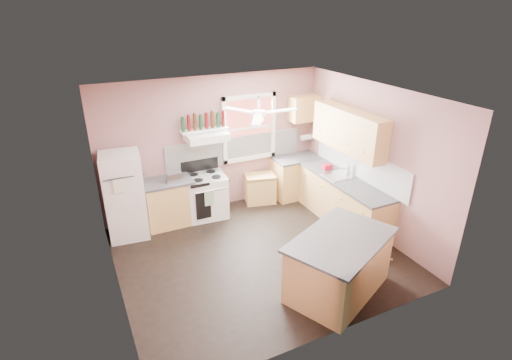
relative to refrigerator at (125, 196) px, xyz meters
name	(u,v)px	position (x,y,z in m)	size (l,w,h in m)	color
floor	(258,255)	(1.85, -1.61, -0.79)	(4.50, 4.50, 0.00)	black
ceiling	(259,96)	(1.85, -1.61, 1.91)	(4.50, 4.50, 0.00)	white
wall_back	(214,144)	(1.85, 0.41, 0.56)	(4.50, 0.05, 2.70)	#8F6260
wall_right	(373,159)	(4.12, -1.61, 0.56)	(0.05, 4.00, 2.70)	#8F6260
wall_left	(106,213)	(-0.43, -1.61, 0.56)	(0.05, 4.00, 2.70)	#8F6260
backsplash_back	(235,150)	(2.30, 0.37, 0.39)	(2.90, 0.03, 0.55)	white
backsplash_right	(359,163)	(4.08, -1.31, 0.39)	(0.03, 2.60, 0.55)	white
window_view	(249,128)	(2.60, 0.37, 0.81)	(1.00, 0.02, 1.20)	brown
window_frame	(249,128)	(2.60, 0.34, 0.81)	(1.16, 0.07, 1.36)	white
refrigerator	(125,196)	(0.00, 0.00, 0.00)	(0.67, 0.65, 1.58)	white
base_cabinet_left	(169,203)	(0.79, 0.09, -0.36)	(0.90, 0.60, 0.86)	tan
counter_left	(167,182)	(0.79, 0.09, 0.09)	(0.92, 0.62, 0.04)	#404042
toaster	(174,177)	(0.90, -0.02, 0.20)	(0.28, 0.16, 0.18)	silver
stove	(206,196)	(1.52, 0.07, -0.36)	(0.76, 0.64, 0.86)	white
range_hood	(206,137)	(1.62, 0.14, 0.83)	(0.78, 0.50, 0.14)	white
bottle_shelf	(204,130)	(1.62, 0.26, 0.93)	(0.90, 0.26, 0.03)	white
cart	(260,189)	(2.74, 0.14, -0.48)	(0.62, 0.41, 0.62)	tan
base_cabinet_corner	(296,177)	(3.60, 0.09, -0.36)	(1.00, 0.60, 0.86)	tan
base_cabinet_right	(343,202)	(3.80, -1.31, -0.36)	(0.60, 2.20, 0.86)	tan
counter_corner	(297,158)	(3.60, 0.09, 0.09)	(1.02, 0.62, 0.04)	#404042
counter_right	(345,181)	(3.79, -1.31, 0.09)	(0.62, 2.22, 0.04)	#404042
sink	(338,176)	(3.79, -1.11, 0.11)	(0.55, 0.45, 0.03)	silver
faucet	(345,171)	(3.95, -1.11, 0.18)	(0.03, 0.03, 0.14)	silver
upper_cabinet_right	(349,130)	(3.93, -1.11, 0.99)	(0.33, 1.80, 0.76)	tan
upper_cabinet_corner	(304,108)	(3.80, 0.22, 1.11)	(0.60, 0.33, 0.52)	tan
paper_towel	(307,137)	(3.92, 0.25, 0.46)	(0.12, 0.12, 0.26)	white
island	(339,266)	(2.49, -2.93, -0.36)	(1.50, 0.95, 0.86)	tan
island_top	(341,240)	(2.49, -2.93, 0.09)	(1.59, 1.04, 0.04)	#404042
ceiling_fan_hub	(259,113)	(1.85, -1.61, 1.66)	(0.20, 0.20, 0.08)	white
soap_bottle	(348,169)	(3.98, -1.14, 0.23)	(0.09, 0.09, 0.24)	silver
red_caddy	(327,167)	(3.78, -0.75, 0.16)	(0.18, 0.12, 0.10)	red
wine_bottles	(204,122)	(1.62, 0.26, 1.09)	(0.86, 0.06, 0.31)	#143819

